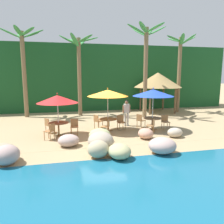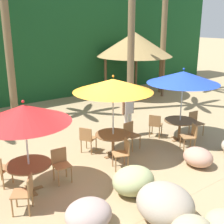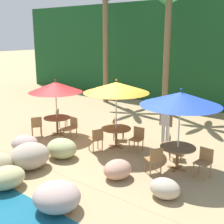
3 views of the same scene
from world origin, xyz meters
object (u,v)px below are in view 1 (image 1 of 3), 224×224
(umbrella_blue, at_px, (153,93))
(chair_blue_seaward, at_px, (165,121))
(umbrella_red, at_px, (57,99))
(waiter_in_white, at_px, (126,111))
(chair_red_inland, at_px, (49,124))
(umbrella_orange, at_px, (108,93))
(dining_table_red, at_px, (58,125))
(palm_tree_third, at_px, (146,57))
(chair_blue_left, at_px, (152,125))
(palapa_hut, at_px, (158,80))
(chair_red_left, at_px, (51,130))
(palm_tree_nearest, at_px, (23,58))
(chair_orange_seaward, at_px, (121,121))
(palm_tree_second, at_px, (79,63))
(palm_tree_fourth, at_px, (180,63))
(chair_blue_inland, at_px, (140,120))
(dining_table_orange, at_px, (108,121))
(chair_orange_left, at_px, (107,126))
(dining_table_blue, at_px, (152,120))
(chair_red_seaward, at_px, (74,126))
(chair_orange_inland, at_px, (97,121))

(umbrella_blue, distance_m, chair_blue_seaward, 1.94)
(umbrella_red, relative_size, waiter_in_white, 1.38)
(chair_red_inland, relative_size, umbrella_orange, 0.34)
(dining_table_red, distance_m, palm_tree_third, 8.67)
(chair_blue_left, relative_size, palapa_hut, 0.21)
(umbrella_orange, bearing_deg, chair_red_left, -160.48)
(chair_blue_seaward, bearing_deg, palapa_hut, 70.15)
(chair_blue_seaward, xyz_separation_m, palm_tree_nearest, (-8.85, 6.12, 4.07))
(chair_orange_seaward, height_order, palm_tree_second, palm_tree_second)
(chair_blue_left, xyz_separation_m, palm_tree_fourth, (5.21, 6.43, 3.81))
(chair_blue_inland, bearing_deg, chair_red_inland, -179.24)
(dining_table_orange, relative_size, palm_tree_third, 0.16)
(chair_blue_left, bearing_deg, palapa_hut, 63.63)
(dining_table_red, bearing_deg, dining_table_orange, 7.60)
(palm_tree_second, bearing_deg, palm_tree_nearest, 178.11)
(umbrella_orange, distance_m, chair_orange_left, 1.94)
(chair_red_inland, relative_size, dining_table_blue, 0.79)
(chair_blue_inland, height_order, chair_blue_left, same)
(dining_table_blue, bearing_deg, chair_blue_seaward, 0.95)
(umbrella_red, distance_m, chair_blue_inland, 5.25)
(chair_red_inland, height_order, palm_tree_fourth, palm_tree_fourth)
(palm_tree_nearest, xyz_separation_m, palm_tree_fourth, (12.86, -0.48, -0.26))
(umbrella_orange, bearing_deg, dining_table_blue, -7.10)
(palapa_hut, bearing_deg, chair_red_seaward, -141.62)
(chair_blue_left, xyz_separation_m, waiter_in_white, (-0.85, 2.18, 0.47))
(dining_table_blue, relative_size, palm_tree_second, 0.17)
(palm_tree_third, bearing_deg, umbrella_red, -148.39)
(chair_blue_inland, relative_size, palm_tree_second, 0.14)
(chair_orange_inland, distance_m, chair_blue_seaward, 4.16)
(dining_table_red, bearing_deg, palm_tree_nearest, 112.02)
(chair_orange_left, bearing_deg, chair_red_seaward, 165.08)
(chair_blue_inland, xyz_separation_m, palm_tree_second, (-3.28, 5.31, 3.70))
(waiter_in_white, bearing_deg, dining_table_orange, -143.90)
(umbrella_orange, xyz_separation_m, palapa_hut, (5.70, 5.72, 0.57))
(chair_blue_left, bearing_deg, umbrella_blue, 65.60)
(palm_tree_third, distance_m, palapa_hut, 3.37)
(chair_red_inland, xyz_separation_m, dining_table_blue, (6.05, -0.61, 0.10))
(umbrella_red, bearing_deg, chair_blue_inland, 8.28)
(chair_red_inland, relative_size, umbrella_blue, 0.34)
(chair_blue_inland, bearing_deg, palm_tree_fourth, 42.76)
(dining_table_orange, height_order, umbrella_blue, umbrella_blue)
(umbrella_orange, xyz_separation_m, palm_tree_third, (3.73, 3.66, 2.34))
(chair_blue_left, bearing_deg, chair_red_seaward, 170.05)
(chair_blue_seaward, bearing_deg, palm_tree_second, 127.89)
(waiter_in_white, bearing_deg, umbrella_blue, -49.22)
(dining_table_red, relative_size, waiter_in_white, 0.65)
(umbrella_red, xyz_separation_m, dining_table_blue, (5.50, 0.04, -1.40))
(dining_table_red, relative_size, chair_blue_left, 1.26)
(chair_orange_inland, bearing_deg, palm_tree_nearest, 133.26)
(chair_red_inland, xyz_separation_m, umbrella_blue, (6.05, -0.61, 1.74))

